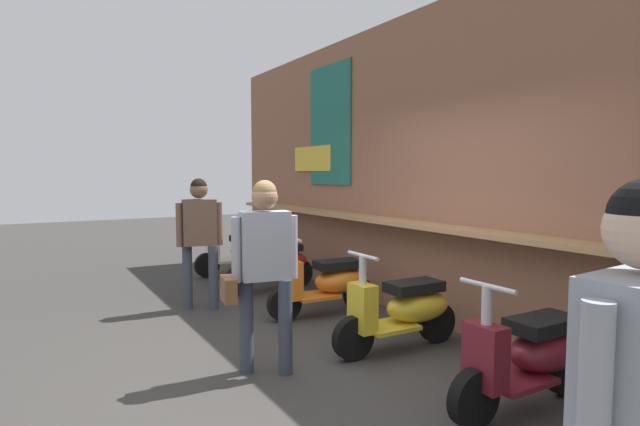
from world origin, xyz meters
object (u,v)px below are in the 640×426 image
shopper_passing (200,229)px  scooter_red (275,263)px  scooter_maroon (532,355)px  scooter_yellow (404,310)px  shopper_browsing (638,405)px  scooter_orange (329,283)px  shopper_with_handbag (263,258)px  scooter_cream (241,251)px

shopper_passing → scooter_red: bearing=-59.7°
scooter_maroon → scooter_yellow: bearing=-89.5°
shopper_browsing → shopper_passing: bearing=171.8°
scooter_orange → scooter_maroon: (2.77, 0.00, 0.00)m
scooter_maroon → shopper_with_handbag: bearing=-47.5°
scooter_yellow → shopper_passing: (-2.41, -1.24, 0.61)m
scooter_cream → shopper_browsing: bearing=79.0°
scooter_yellow → shopper_with_handbag: bearing=-4.7°
scooter_yellow → scooter_maroon: bearing=91.4°
scooter_cream → scooter_red: same height
scooter_cream → scooter_maroon: (5.59, 0.00, 0.00)m
scooter_cream → scooter_maroon: size_ratio=1.00×
shopper_passing → shopper_with_handbag: bearing=-173.7°
scooter_cream → shopper_browsing: shopper_browsing is taller
scooter_cream → shopper_with_handbag: (4.03, -1.40, 0.60)m
shopper_browsing → scooter_orange: bearing=155.2°
scooter_maroon → shopper_passing: size_ratio=0.86×
scooter_cream → shopper_browsing: (7.11, -1.63, 0.65)m
scooter_yellow → scooter_maroon: 1.41m
scooter_cream → scooter_orange: (2.81, -0.00, 0.00)m
scooter_red → shopper_with_handbag: size_ratio=0.86×
scooter_orange → shopper_with_handbag: size_ratio=0.86×
shopper_with_handbag → shopper_passing: size_ratio=1.01×
scooter_cream → shopper_with_handbag: 4.31m
shopper_passing → scooter_orange: bearing=-119.6°
scooter_red → shopper_with_handbag: (2.71, -1.40, 0.60)m
scooter_red → shopper_passing: (0.45, -1.24, 0.61)m
scooter_yellow → shopper_with_handbag: shopper_with_handbag is taller
scooter_yellow → scooter_maroon: (1.41, 0.00, 0.00)m
scooter_orange → scooter_red: bearing=-86.4°
scooter_red → shopper_passing: 1.46m
shopper_with_handbag → scooter_red: bearing=163.3°
scooter_orange → shopper_with_handbag: 1.95m
scooter_orange → shopper_browsing: bearing=72.9°
scooter_red → shopper_browsing: size_ratio=0.83×
scooter_orange → shopper_passing: bearing=-36.3°
scooter_orange → scooter_yellow: bearing=93.6°
scooter_cream → shopper_passing: (1.77, -1.24, 0.61)m
scooter_red → shopper_passing: size_ratio=0.86×
scooter_cream → scooter_orange: same height
shopper_with_handbag → shopper_passing: (-2.26, 0.16, 0.01)m
scooter_cream → scooter_yellow: same height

